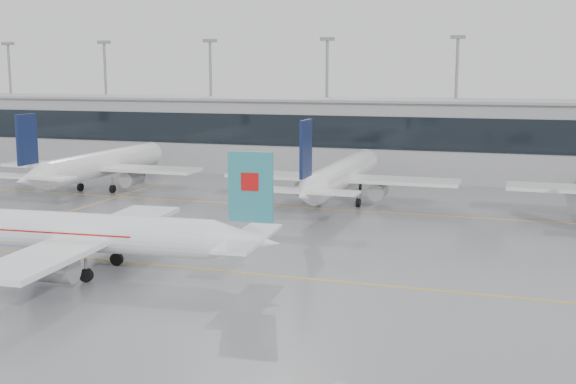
% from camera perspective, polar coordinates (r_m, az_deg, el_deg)
% --- Properties ---
extents(ground, '(320.00, 320.00, 0.00)m').
position_cam_1_polar(ground, '(60.90, -3.50, -6.41)').
color(ground, gray).
rests_on(ground, ground).
extents(taxi_line_main, '(120.00, 0.25, 0.01)m').
position_cam_1_polar(taxi_line_main, '(60.89, -3.50, -6.41)').
color(taxi_line_main, '#EBA610').
rests_on(taxi_line_main, ground).
extents(taxi_line_north, '(120.00, 0.25, 0.01)m').
position_cam_1_polar(taxi_line_north, '(88.76, 3.58, -1.37)').
color(taxi_line_north, '#EBA610').
rests_on(taxi_line_north, ground).
extents(taxi_line_cross, '(0.25, 60.00, 0.01)m').
position_cam_1_polar(taxi_line_cross, '(88.08, -18.29, -1.92)').
color(taxi_line_cross, '#EBA610').
rests_on(taxi_line_cross, ground).
extents(terminal, '(180.00, 15.00, 12.00)m').
position_cam_1_polar(terminal, '(118.94, 7.45, 4.23)').
color(terminal, '#939396').
rests_on(terminal, ground).
extents(terminal_glass, '(180.00, 0.20, 5.00)m').
position_cam_1_polar(terminal_glass, '(111.42, 6.76, 4.67)').
color(terminal_glass, black).
rests_on(terminal_glass, ground).
extents(terminal_roof, '(182.00, 16.00, 0.40)m').
position_cam_1_polar(terminal_roof, '(118.55, 7.52, 7.22)').
color(terminal_roof, gray).
rests_on(terminal_roof, ground).
extents(light_masts, '(156.40, 1.00, 22.60)m').
position_cam_1_polar(light_masts, '(124.42, 8.04, 7.83)').
color(light_masts, gray).
rests_on(light_masts, ground).
extents(air_canada_jet, '(34.43, 27.03, 10.57)m').
position_cam_1_polar(air_canada_jet, '(62.51, -15.54, -3.19)').
color(air_canada_jet, white).
rests_on(air_canada_jet, ground).
extents(parked_jet_b, '(29.64, 36.96, 11.72)m').
position_cam_1_polar(parked_jet_b, '(105.53, -14.63, 2.10)').
color(parked_jet_b, white).
rests_on(parked_jet_b, ground).
extents(parked_jet_c, '(29.64, 36.96, 11.72)m').
position_cam_1_polar(parked_jet_c, '(91.68, 4.18, 1.32)').
color(parked_jet_c, white).
rests_on(parked_jet_c, ground).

